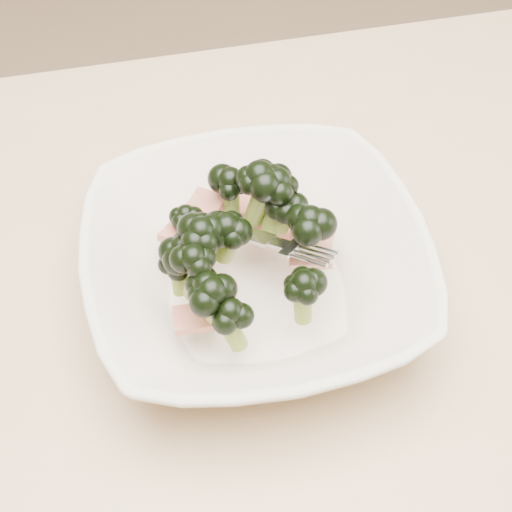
{
  "coord_description": "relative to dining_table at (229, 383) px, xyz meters",
  "views": [
    {
      "loc": [
        -0.05,
        -0.34,
        1.26
      ],
      "look_at": [
        0.03,
        0.03,
        0.8
      ],
      "focal_mm": 50.0,
      "sensor_mm": 36.0,
      "label": 1
    }
  ],
  "objects": [
    {
      "name": "broccoli_dish",
      "position": [
        0.03,
        0.03,
        0.14
      ],
      "size": [
        0.29,
        0.29,
        0.13
      ],
      "color": "beige",
      "rests_on": "dining_table"
    },
    {
      "name": "dining_table",
      "position": [
        0.0,
        0.0,
        0.0
      ],
      "size": [
        1.2,
        0.8,
        0.75
      ],
      "color": "tan",
      "rests_on": "ground"
    }
  ]
}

